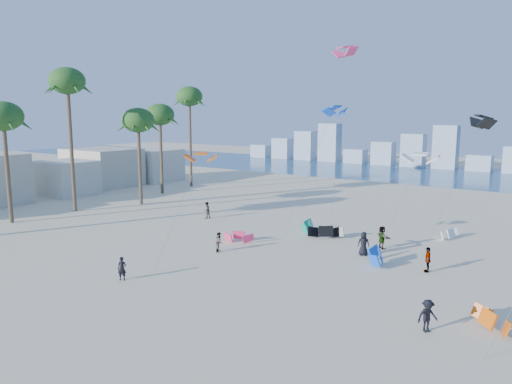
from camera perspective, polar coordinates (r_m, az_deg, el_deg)
The scene contains 10 objects.
ground at distance 30.96m, azimuth -22.65°, elevation -11.74°, with size 220.00×220.00×0.00m, color beige.
ocean at distance 91.11m, azimuth 19.11°, elevation 2.11°, with size 220.00×220.00×0.00m, color navy.
kitesurfer_near at distance 32.71m, azimuth -15.65°, elevation -8.77°, with size 0.57×0.37×1.55m, color black.
kitesurfer_mid at distance 37.87m, azimuth -4.39°, elevation -5.94°, with size 0.75×0.59×1.55m, color gray.
kitesurfers_far at distance 36.92m, azimuth 13.28°, elevation -6.41°, with size 36.14×17.09×1.85m.
grounded_kites at distance 38.70m, azimuth 11.54°, elevation -6.25°, with size 23.17×20.00×1.01m.
flying_kites at distance 41.17m, azimuth 19.46°, elevation 10.69°, with size 31.28×26.02×17.83m.
palm_row at distance 55.84m, azimuth -21.22°, elevation 9.32°, with size 8.68×44.80×15.55m.
beachfront_buildings at distance 69.10m, azimuth -23.21°, elevation 1.91°, with size 11.50×43.00×6.00m.
distant_skyline at distance 100.72m, azimuth 20.16°, elevation 4.46°, with size 85.00×3.00×8.40m.
Camera 1 is at (24.84, -14.99, 10.80)m, focal length 33.64 mm.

